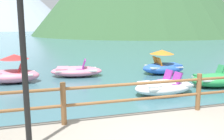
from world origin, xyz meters
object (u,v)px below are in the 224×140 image
pedal_boat_2 (163,66)px  pedal_boat_4 (216,80)px  pedal_boat_5 (13,73)px  lamp_post (20,6)px  pedal_boat_3 (164,87)px  pedal_boat_0 (76,71)px

pedal_boat_2 → pedal_boat_4: 3.19m
pedal_boat_5 → lamp_post: bearing=-82.0°
pedal_boat_3 → pedal_boat_2: bearing=62.7°
pedal_boat_0 → pedal_boat_2: (4.53, -0.65, 0.17)m
pedal_boat_0 → pedal_boat_5: (-2.92, -0.62, 0.17)m
pedal_boat_2 → pedal_boat_4: pedal_boat_2 is taller
pedal_boat_0 → pedal_boat_3: pedal_boat_3 is taller
pedal_boat_2 → pedal_boat_5: 7.45m
lamp_post → pedal_boat_3: (4.64, 3.80, -2.58)m
pedal_boat_2 → pedal_boat_3: bearing=-117.3°
pedal_boat_4 → pedal_boat_3: bearing=-171.6°
pedal_boat_0 → pedal_boat_5: size_ratio=1.17×
lamp_post → pedal_boat_2: (6.43, 7.26, -2.41)m
pedal_boat_4 → pedal_boat_0: bearing=145.2°
pedal_boat_3 → pedal_boat_0: bearing=123.7°
pedal_boat_3 → pedal_boat_5: pedal_boat_5 is taller
pedal_boat_4 → pedal_boat_5: pedal_boat_5 is taller
pedal_boat_0 → pedal_boat_4: pedal_boat_4 is taller
lamp_post → pedal_boat_0: bearing=76.5°
pedal_boat_0 → lamp_post: bearing=-103.5°
pedal_boat_5 → pedal_boat_2: bearing=-0.2°
pedal_boat_0 → pedal_boat_4: bearing=-34.8°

